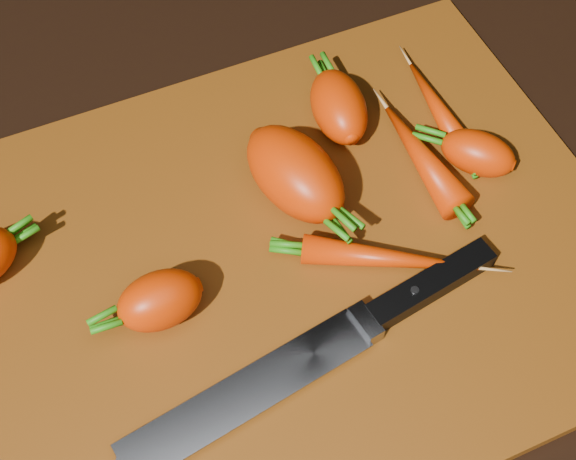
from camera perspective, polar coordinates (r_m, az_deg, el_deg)
name	(u,v)px	position (r m, az deg, el deg)	size (l,w,h in m)	color
ground	(293,264)	(0.62, 0.37, -2.45)	(2.00, 2.00, 0.01)	black
cutting_board	(293,257)	(0.61, 0.37, -1.93)	(0.50, 0.40, 0.01)	#68340B
carrot_1	(160,300)	(0.57, -9.10, -4.96)	(0.06, 0.04, 0.04)	red
carrot_2	(295,174)	(0.62, 0.50, 4.04)	(0.10, 0.06, 0.06)	red
carrot_3	(339,107)	(0.67, 3.62, 8.74)	(0.07, 0.04, 0.04)	red
carrot_4	(478,153)	(0.66, 13.34, 5.34)	(0.06, 0.04, 0.04)	red
carrot_5	(438,108)	(0.69, 10.60, 8.51)	(0.11, 0.02, 0.02)	red
carrot_6	(390,258)	(0.60, 7.25, -2.01)	(0.13, 0.02, 0.02)	red
carrot_7	(421,156)	(0.65, 9.47, 5.19)	(0.11, 0.03, 0.03)	red
knife	(270,380)	(0.56, -1.32, -10.62)	(0.30, 0.07, 0.02)	gray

